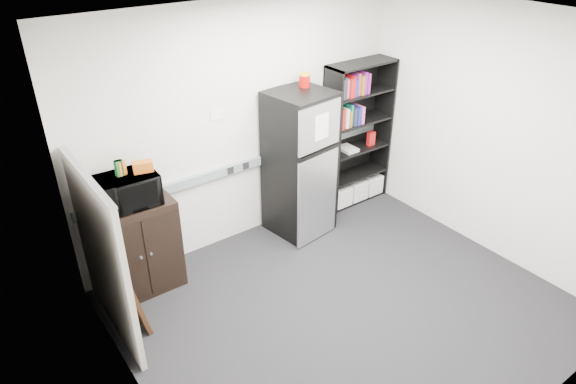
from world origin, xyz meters
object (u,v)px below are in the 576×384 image
object	(u,v)px
bookshelf	(357,136)
cabinet	(136,247)
cubicle_partition	(103,257)
refrigerator	(300,164)
microwave	(127,191)

from	to	relation	value
bookshelf	cabinet	distance (m)	3.03
cubicle_partition	refrigerator	world-z (taller)	refrigerator
cabinet	microwave	size ratio (longest dim) A/B	1.76
bookshelf	refrigerator	world-z (taller)	bookshelf
cubicle_partition	microwave	world-z (taller)	cubicle_partition
refrigerator	bookshelf	bearing A→B (deg)	0.39
cabinet	microwave	bearing A→B (deg)	-90.00
bookshelf	cabinet	world-z (taller)	bookshelf
cubicle_partition	microwave	size ratio (longest dim) A/B	2.89
bookshelf	cabinet	xyz separation A→B (m)	(-3.00, -0.06, -0.42)
cabinet	refrigerator	xyz separation A→B (m)	(1.99, -0.08, 0.37)
cabinet	microwave	distance (m)	0.65
bookshelf	refrigerator	xyz separation A→B (m)	(-1.01, -0.14, -0.05)
bookshelf	microwave	size ratio (longest dim) A/B	3.29
bookshelf	cubicle_partition	xyz separation A→B (m)	(-3.43, -0.49, -0.10)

